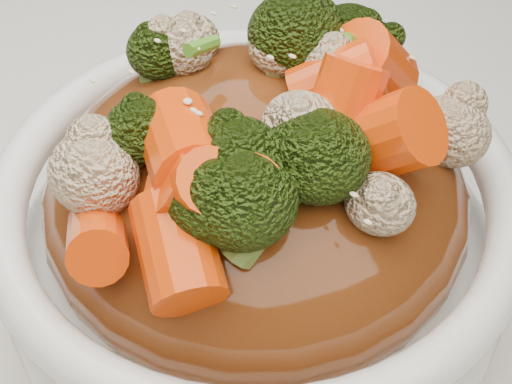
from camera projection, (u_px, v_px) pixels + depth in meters
The scene contains 8 objects.
tablecloth at pixel (170, 321), 0.43m from camera, with size 1.20×0.80×0.04m, color white.
bowl at pixel (256, 244), 0.38m from camera, with size 0.24×0.24×0.09m, color white, non-canonical shape.
sauce_base at pixel (256, 197), 0.35m from camera, with size 0.19×0.19×0.11m, color #5D2B10.
carrots at pixel (256, 74), 0.30m from camera, with size 0.19×0.19×0.06m, color #F04507, non-canonical shape.
broccoli at pixel (256, 76), 0.31m from camera, with size 0.19×0.19×0.05m, color black, non-canonical shape.
cauliflower at pixel (256, 80), 0.31m from camera, with size 0.19×0.19×0.04m, color beige, non-canonical shape.
scallions at pixel (256, 71), 0.30m from camera, with size 0.14×0.14×0.02m, color #478B20, non-canonical shape.
sesame_seeds at pixel (256, 71), 0.30m from camera, with size 0.17×0.17×0.01m, color beige, non-canonical shape.
Camera 1 is at (0.19, -0.17, 1.08)m, focal length 55.00 mm.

